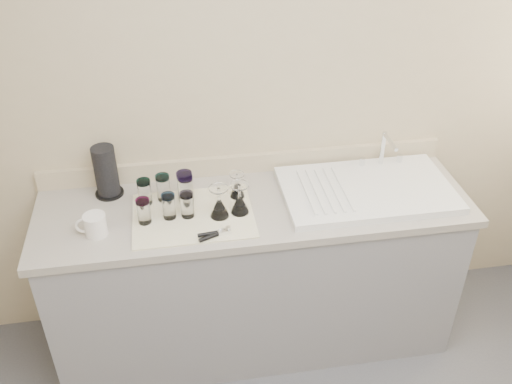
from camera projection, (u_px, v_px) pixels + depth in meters
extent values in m
cube|color=tan|center=(245.00, 109.00, 2.75)|extent=(3.50, 0.04, 2.50)
cube|color=gray|center=(255.00, 277.00, 2.97)|extent=(2.00, 0.60, 0.86)
cube|color=gray|center=(255.00, 207.00, 2.71)|extent=(2.06, 0.62, 0.04)
cube|color=white|center=(366.00, 190.00, 2.77)|extent=(0.82, 0.50, 0.03)
cylinder|color=silver|center=(383.00, 148.00, 2.89)|extent=(0.02, 0.02, 0.18)
cylinder|color=silver|center=(390.00, 142.00, 2.78)|extent=(0.02, 0.16, 0.02)
cylinder|color=silver|center=(362.00, 161.00, 2.91)|extent=(0.03, 0.03, 0.04)
cylinder|color=silver|center=(399.00, 158.00, 2.94)|extent=(0.03, 0.03, 0.04)
cube|color=white|center=(193.00, 215.00, 2.62)|extent=(0.55, 0.42, 0.01)
cylinder|color=white|center=(145.00, 193.00, 2.66)|extent=(0.06, 0.06, 0.11)
cylinder|color=#118874|center=(143.00, 182.00, 2.62)|extent=(0.06, 0.06, 0.02)
cylinder|color=white|center=(163.00, 189.00, 2.69)|extent=(0.06, 0.06, 0.12)
cylinder|color=#2BBCBB|center=(162.00, 177.00, 2.65)|extent=(0.07, 0.07, 0.02)
cylinder|color=white|center=(186.00, 190.00, 2.67)|extent=(0.07, 0.07, 0.12)
cylinder|color=#5E3A98|center=(185.00, 178.00, 2.63)|extent=(0.07, 0.07, 0.02)
cylinder|color=white|center=(144.00, 212.00, 2.54)|extent=(0.06, 0.06, 0.11)
cylinder|color=#DC15A2|center=(142.00, 201.00, 2.50)|extent=(0.06, 0.06, 0.02)
cylinder|color=white|center=(169.00, 207.00, 2.57)|extent=(0.06, 0.06, 0.11)
cylinder|color=#367AD4|center=(168.00, 196.00, 2.53)|extent=(0.06, 0.06, 0.02)
cylinder|color=white|center=(187.00, 206.00, 2.58)|extent=(0.06, 0.06, 0.11)
cylinder|color=#9485C6|center=(186.00, 195.00, 2.54)|extent=(0.06, 0.06, 0.02)
cylinder|color=white|center=(185.00, 188.00, 2.68)|extent=(0.07, 0.07, 0.13)
cylinder|color=#5C3F9C|center=(184.00, 175.00, 2.64)|extent=(0.07, 0.07, 0.02)
cone|color=white|center=(237.00, 190.00, 2.72)|extent=(0.07, 0.07, 0.07)
cylinder|color=white|center=(237.00, 180.00, 2.69)|extent=(0.01, 0.01, 0.05)
cylinder|color=white|center=(237.00, 174.00, 2.67)|extent=(0.07, 0.07, 0.01)
cone|color=white|center=(219.00, 208.00, 2.59)|extent=(0.09, 0.09, 0.08)
cylinder|color=white|center=(219.00, 195.00, 2.54)|extent=(0.01, 0.01, 0.07)
cylinder|color=white|center=(219.00, 188.00, 2.52)|extent=(0.09, 0.09, 0.01)
cone|color=white|center=(240.00, 205.00, 2.61)|extent=(0.09, 0.09, 0.08)
cylinder|color=white|center=(240.00, 192.00, 2.57)|extent=(0.01, 0.01, 0.06)
cylinder|color=white|center=(239.00, 185.00, 2.55)|extent=(0.09, 0.09, 0.01)
cube|color=silver|center=(224.00, 232.00, 2.50)|extent=(0.06, 0.04, 0.02)
cylinder|color=black|center=(211.00, 237.00, 2.47)|extent=(0.11, 0.06, 0.02)
cylinder|color=black|center=(211.00, 234.00, 2.49)|extent=(0.11, 0.03, 0.02)
cylinder|color=white|center=(95.00, 225.00, 2.48)|extent=(0.10, 0.10, 0.10)
torus|color=white|center=(84.00, 226.00, 2.48)|extent=(0.08, 0.02, 0.08)
cylinder|color=black|center=(110.00, 193.00, 2.77)|extent=(0.14, 0.14, 0.01)
cylinder|color=black|center=(106.00, 171.00, 2.69)|extent=(0.11, 0.11, 0.25)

